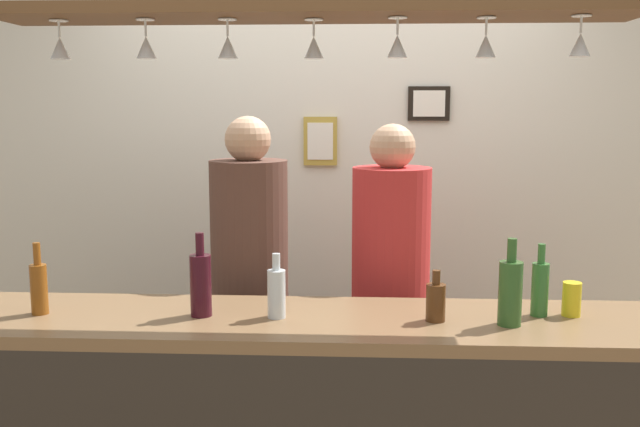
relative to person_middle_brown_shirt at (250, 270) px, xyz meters
name	(u,v)px	position (x,y,z in m)	size (l,w,h in m)	color
back_wall	(330,187)	(0.32, 0.83, 0.27)	(4.40, 0.06, 2.60)	silver
bar_counter	(310,422)	(0.32, -0.77, -0.35)	(2.70, 0.55, 1.00)	brown
overhead_glass_rack	(314,12)	(0.32, -0.57, 1.03)	(2.20, 0.36, 0.04)	brown
hanging_wineglass_far_left	(60,47)	(-0.56, -0.58, 0.92)	(0.07, 0.07, 0.13)	silver
hanging_wineglass_left	(146,46)	(-0.25, -0.59, 0.92)	(0.07, 0.07, 0.13)	silver
hanging_wineglass_center_left	(228,46)	(0.03, -0.58, 0.92)	(0.07, 0.07, 0.13)	silver
hanging_wineglass_center	(315,46)	(0.32, -0.56, 0.92)	(0.07, 0.07, 0.13)	silver
hanging_wineglass_center_right	(397,45)	(0.60, -0.60, 0.92)	(0.07, 0.07, 0.13)	silver
hanging_wineglass_right	(486,45)	(0.90, -0.58, 0.92)	(0.07, 0.07, 0.13)	silver
hanging_wineglass_far_right	(580,43)	(1.20, -0.61, 0.92)	(0.07, 0.07, 0.13)	silver
person_middle_brown_shirt	(250,270)	(0.00, 0.00, 0.00)	(0.34, 0.34, 1.70)	#2D334C
person_right_red_shirt	(391,276)	(0.62, 0.00, -0.02)	(0.34, 0.34, 1.67)	#2D334C
bottle_beer_green_import	(540,287)	(1.12, -0.55, 0.08)	(0.06, 0.06, 0.26)	#336B2D
bottle_soda_clear	(276,292)	(0.19, -0.63, 0.07)	(0.06, 0.06, 0.23)	silver
bottle_beer_brown_stubby	(436,301)	(0.75, -0.64, 0.05)	(0.07, 0.07, 0.18)	#512D14
bottle_wine_dark_red	(201,283)	(-0.08, -0.62, 0.09)	(0.08, 0.08, 0.30)	#380F19
bottle_champagne_green	(510,291)	(0.99, -0.67, 0.09)	(0.08, 0.08, 0.30)	#2D5623
bottle_beer_amber_tall	(39,287)	(-0.66, -0.63, 0.08)	(0.06, 0.06, 0.26)	brown
drink_can	(572,299)	(1.23, -0.55, 0.04)	(0.07, 0.07, 0.12)	yellow
picture_frame_crest	(320,141)	(0.27, 0.79, 0.53)	(0.18, 0.02, 0.26)	#B29338
picture_frame_upper_small	(429,104)	(0.85, 0.79, 0.73)	(0.22, 0.02, 0.18)	black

